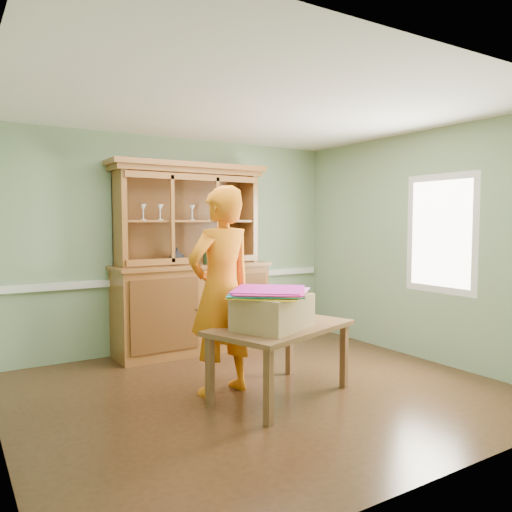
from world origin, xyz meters
TOP-DOWN VIEW (x-y plane):
  - floor at (0.00, 0.00)m, footprint 4.50×4.50m
  - ceiling at (0.00, 0.00)m, footprint 4.50×4.50m
  - wall_back at (0.00, 2.00)m, footprint 4.50×0.00m
  - wall_right at (2.25, 0.00)m, footprint 0.00×4.00m
  - wall_front at (0.00, -2.00)m, footprint 4.50×0.00m
  - chair_rail at (0.00, 1.98)m, footprint 4.41×0.05m
  - window_panel at (2.23, -0.30)m, footprint 0.03×0.96m
  - china_hutch at (0.06, 1.73)m, footprint 2.01×0.66m
  - dining_table at (0.08, -0.22)m, footprint 1.53×1.19m
  - cardboard_box at (-0.06, -0.30)m, footprint 0.81×0.74m
  - kite_stack at (-0.08, -0.27)m, footprint 0.87×0.87m
  - person at (-0.35, 0.15)m, footprint 0.79×0.58m

SIDE VIEW (x-z plane):
  - floor at x=0.00m, z-range 0.00..0.00m
  - dining_table at x=0.08m, z-range 0.26..0.93m
  - cardboard_box at x=-0.06m, z-range 0.67..0.98m
  - china_hutch at x=0.06m, z-range -0.35..2.00m
  - chair_rail at x=0.00m, z-range 0.86..0.94m
  - person at x=-0.35m, z-range 0.00..1.97m
  - kite_stack at x=-0.08m, z-range 0.98..1.03m
  - wall_back at x=0.00m, z-range -0.90..3.60m
  - wall_right at x=2.25m, z-range -0.65..3.35m
  - wall_front at x=0.00m, z-range -0.90..3.60m
  - window_panel at x=2.23m, z-range 0.82..2.18m
  - ceiling at x=0.00m, z-range 2.70..2.70m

